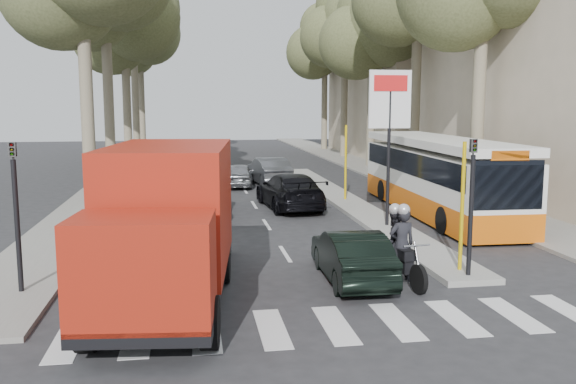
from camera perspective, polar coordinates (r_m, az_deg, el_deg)
name	(u,v)px	position (r m, az deg, el deg)	size (l,w,h in m)	color
ground	(329,270)	(16.57, 3.90, -7.34)	(120.00, 120.00, 0.00)	#28282B
sidewalk_right	(370,168)	(42.57, 7.66, 2.28)	(3.20, 70.00, 0.12)	gray
median_left	(128,167)	(43.98, -14.76, 2.27)	(2.40, 64.00, 0.12)	gray
traffic_island	(345,201)	(27.76, 5.36, -0.82)	(1.50, 26.00, 0.16)	gray
building_far	(420,61)	(53.22, 12.27, 11.91)	(11.00, 20.00, 16.00)	#B7A88E
billboard	(389,125)	(21.67, 9.46, 6.18)	(1.50, 12.10, 5.60)	yellow
traffic_light_island	(472,184)	(15.75, 16.84, 0.75)	(0.16, 0.41, 3.60)	black
traffic_light_left	(15,191)	(15.21, -24.18, 0.12)	(0.16, 0.41, 3.60)	black
tree_l_c	(126,20)	(44.21, -14.93, 15.26)	(7.40, 7.20, 13.71)	#6B604C
tree_l_d	(134,11)	(52.34, -14.21, 16.06)	(7.40, 7.20, 15.66)	#6B604C
tree_l_e	(141,36)	(60.14, -13.59, 14.04)	(7.40, 7.20, 14.49)	#6B604C
tree_r_c	(374,27)	(43.84, 8.03, 15.06)	(7.40, 7.20, 13.32)	#6B604C
tree_r_d	(346,22)	(51.69, 5.48, 15.60)	(7.40, 7.20, 14.88)	#6B604C
tree_r_e	(326,40)	(59.36, 3.58, 13.99)	(7.40, 7.20, 14.10)	#6B604C
silver_hatchback	(197,244)	(16.54, -8.47, -4.84)	(1.71, 4.26, 1.45)	#AAADB3
dark_hatchback	(352,255)	(15.54, 5.97, -5.91)	(1.39, 3.98, 1.31)	black
queue_car_a	(195,197)	(24.59, -8.70, -0.46)	(2.51, 5.45, 1.51)	#4C4E54
queue_car_b	(290,191)	(26.01, 0.15, 0.11)	(2.12, 5.22, 1.52)	black
queue_car_c	(239,175)	(32.95, -4.63, 1.61)	(1.52, 3.79, 1.29)	gray
queue_car_d	(269,171)	(33.79, -1.80, 1.99)	(1.60, 4.58, 1.51)	#505258
queue_car_e	(184,182)	(30.53, -9.75, 0.88)	(1.65, 4.06, 1.18)	black
red_truck	(167,223)	(13.52, -11.29, -2.91)	(3.19, 6.85, 3.53)	black
city_bus	(437,174)	(25.33, 13.80, 1.67)	(2.90, 11.91, 3.12)	#D65C0B
motorcycle	(398,246)	(15.58, 10.26, -4.96)	(0.96, 2.38, 2.03)	black
pedestrian_near	(461,178)	(29.57, 15.86, 1.29)	(1.05, 0.52, 1.80)	#3B2D44
pedestrian_far	(468,184)	(26.81, 16.51, 0.76)	(1.27, 0.56, 1.97)	#716855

